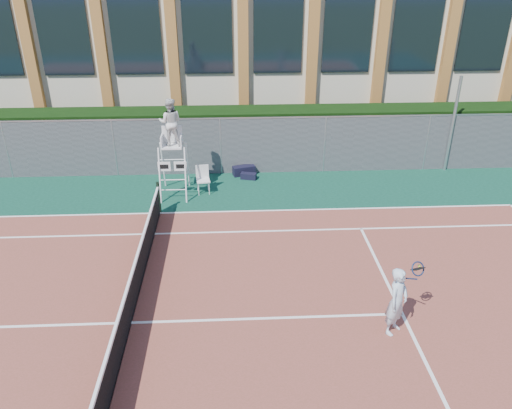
{
  "coord_description": "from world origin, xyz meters",
  "views": [
    {
      "loc": [
        2.45,
        -9.23,
        7.69
      ],
      "look_at": [
        3.06,
        3.0,
        1.52
      ],
      "focal_mm": 35.0,
      "sensor_mm": 36.0,
      "label": 1
    }
  ],
  "objects_px": {
    "steel_pole": "(453,125)",
    "umpire_chair": "(171,125)",
    "plastic_chair": "(203,177)",
    "tennis_player": "(397,301)"
  },
  "relations": [
    {
      "from": "steel_pole",
      "to": "umpire_chair",
      "type": "xyz_separation_m",
      "value": [
        -10.47,
        -1.65,
        0.69
      ]
    },
    {
      "from": "umpire_chair",
      "to": "plastic_chair",
      "type": "relative_size",
      "value": 3.52
    },
    {
      "from": "plastic_chair",
      "to": "tennis_player",
      "type": "distance_m",
      "value": 8.99
    },
    {
      "from": "steel_pole",
      "to": "umpire_chair",
      "type": "relative_size",
      "value": 1.06
    },
    {
      "from": "steel_pole",
      "to": "plastic_chair",
      "type": "distance_m",
      "value": 9.7
    },
    {
      "from": "tennis_player",
      "to": "umpire_chair",
      "type": "bearing_deg",
      "value": 126.38
    },
    {
      "from": "plastic_chair",
      "to": "steel_pole",
      "type": "bearing_deg",
      "value": 9.38
    },
    {
      "from": "steel_pole",
      "to": "umpire_chair",
      "type": "height_order",
      "value": "steel_pole"
    },
    {
      "from": "umpire_chair",
      "to": "plastic_chair",
      "type": "height_order",
      "value": "umpire_chair"
    },
    {
      "from": "plastic_chair",
      "to": "tennis_player",
      "type": "bearing_deg",
      "value": -58.98
    }
  ]
}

